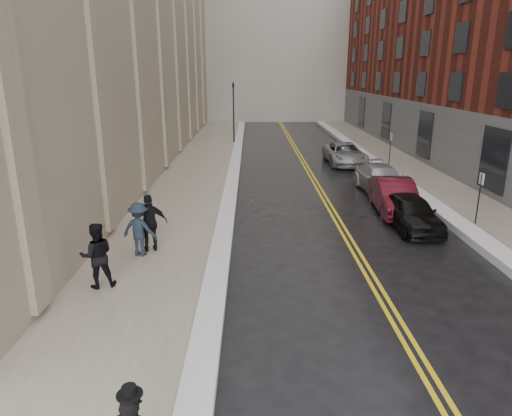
{
  "coord_description": "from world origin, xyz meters",
  "views": [
    {
      "loc": [
        -1.16,
        -9.33,
        6.03
      ],
      "look_at": [
        -0.99,
        5.44,
        1.6
      ],
      "focal_mm": 32.0,
      "sensor_mm": 36.0,
      "label": 1
    }
  ],
  "objects_px": {
    "car_silver_near": "(381,179)",
    "pedestrian_c": "(150,223)",
    "car_maroon": "(395,196)",
    "pedestrian_b": "(139,229)",
    "pedestrian_a": "(97,255)",
    "car_black": "(411,212)",
    "car_silver_far": "(345,154)"
  },
  "relations": [
    {
      "from": "car_silver_near",
      "to": "pedestrian_c",
      "type": "height_order",
      "value": "pedestrian_c"
    },
    {
      "from": "car_maroon",
      "to": "pedestrian_b",
      "type": "height_order",
      "value": "pedestrian_b"
    },
    {
      "from": "car_silver_near",
      "to": "pedestrian_a",
      "type": "bearing_deg",
      "value": -139.67
    },
    {
      "from": "car_silver_near",
      "to": "pedestrian_b",
      "type": "distance_m",
      "value": 13.55
    },
    {
      "from": "car_black",
      "to": "pedestrian_c",
      "type": "distance_m",
      "value": 10.12
    },
    {
      "from": "pedestrian_c",
      "to": "pedestrian_a",
      "type": "bearing_deg",
      "value": 53.16
    },
    {
      "from": "pedestrian_c",
      "to": "pedestrian_b",
      "type": "bearing_deg",
      "value": 38.8
    },
    {
      "from": "car_silver_near",
      "to": "pedestrian_c",
      "type": "relative_size",
      "value": 2.42
    },
    {
      "from": "car_silver_near",
      "to": "pedestrian_c",
      "type": "xyz_separation_m",
      "value": [
        -10.14,
        -8.25,
        0.44
      ]
    },
    {
      "from": "car_maroon",
      "to": "car_silver_near",
      "type": "relative_size",
      "value": 0.94
    },
    {
      "from": "car_maroon",
      "to": "pedestrian_a",
      "type": "bearing_deg",
      "value": -141.47
    },
    {
      "from": "car_maroon",
      "to": "pedestrian_c",
      "type": "distance_m",
      "value": 10.87
    },
    {
      "from": "car_maroon",
      "to": "car_silver_far",
      "type": "height_order",
      "value": "car_maroon"
    },
    {
      "from": "pedestrian_b",
      "to": "pedestrian_a",
      "type": "bearing_deg",
      "value": 88.51
    },
    {
      "from": "car_silver_far",
      "to": "pedestrian_b",
      "type": "distance_m",
      "value": 19.09
    },
    {
      "from": "car_black",
      "to": "car_maroon",
      "type": "relative_size",
      "value": 0.89
    },
    {
      "from": "car_black",
      "to": "car_silver_far",
      "type": "relative_size",
      "value": 0.78
    },
    {
      "from": "car_silver_near",
      "to": "pedestrian_a",
      "type": "relative_size",
      "value": 2.52
    },
    {
      "from": "car_silver_far",
      "to": "pedestrian_c",
      "type": "bearing_deg",
      "value": -122.33
    },
    {
      "from": "car_black",
      "to": "car_maroon",
      "type": "xyz_separation_m",
      "value": [
        0.0,
        2.15,
        0.06
      ]
    },
    {
      "from": "car_maroon",
      "to": "car_silver_far",
      "type": "relative_size",
      "value": 0.88
    },
    {
      "from": "car_black",
      "to": "pedestrian_b",
      "type": "bearing_deg",
      "value": -165.48
    },
    {
      "from": "car_silver_near",
      "to": "pedestrian_b",
      "type": "bearing_deg",
      "value": -144.71
    },
    {
      "from": "pedestrian_a",
      "to": "pedestrian_b",
      "type": "xyz_separation_m",
      "value": [
        0.64,
        2.31,
        -0.04
      ]
    },
    {
      "from": "car_silver_near",
      "to": "car_silver_far",
      "type": "relative_size",
      "value": 0.94
    },
    {
      "from": "car_silver_far",
      "to": "pedestrian_a",
      "type": "height_order",
      "value": "pedestrian_a"
    },
    {
      "from": "car_maroon",
      "to": "car_silver_far",
      "type": "distance_m",
      "value": 11.07
    },
    {
      "from": "pedestrian_a",
      "to": "pedestrian_b",
      "type": "distance_m",
      "value": 2.4
    },
    {
      "from": "pedestrian_c",
      "to": "car_black",
      "type": "bearing_deg",
      "value": 176.49
    },
    {
      "from": "car_maroon",
      "to": "pedestrian_b",
      "type": "distance_m",
      "value": 11.29
    },
    {
      "from": "car_maroon",
      "to": "pedestrian_a",
      "type": "relative_size",
      "value": 2.38
    },
    {
      "from": "pedestrian_a",
      "to": "pedestrian_c",
      "type": "xyz_separation_m",
      "value": [
        0.91,
        2.73,
        0.04
      ]
    }
  ]
}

